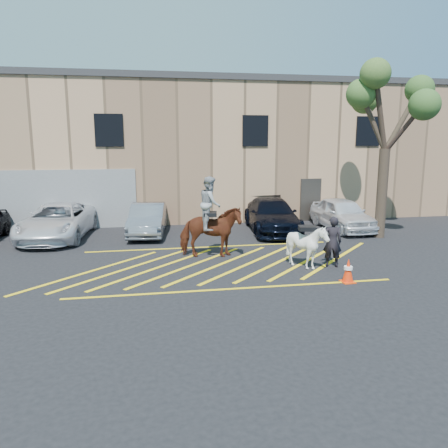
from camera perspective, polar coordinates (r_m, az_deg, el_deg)
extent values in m
plane|color=black|center=(15.15, -0.67, -5.00)|extent=(90.00, 90.00, 0.00)
imported|color=white|center=(19.93, -20.94, 0.32)|extent=(2.95, 5.54, 1.48)
imported|color=gray|center=(19.70, -9.92, 0.62)|extent=(1.88, 4.31, 1.38)
imported|color=black|center=(20.23, 6.25, 1.14)|extent=(2.54, 5.28, 1.48)
imported|color=white|center=(21.24, 15.18, 1.29)|extent=(1.87, 4.40, 1.48)
imported|color=black|center=(14.86, 13.97, -2.27)|extent=(0.71, 0.56, 1.70)
cube|color=tan|center=(26.49, -5.06, 9.46)|extent=(32.00, 10.00, 7.00)
cube|color=#2D2D30|center=(26.65, -5.20, 17.33)|extent=(32.20, 10.20, 0.30)
cube|color=black|center=(21.39, -14.79, 11.76)|extent=(1.30, 0.08, 1.50)
cube|color=black|center=(22.01, 4.11, 12.05)|extent=(1.30, 0.08, 1.50)
cube|color=black|center=(24.19, 18.30, 11.43)|extent=(1.30, 0.08, 1.50)
cube|color=#38332D|center=(23.13, 11.22, 3.12)|extent=(1.10, 0.08, 2.20)
cube|color=yellow|center=(14.78, -16.84, -5.87)|extent=(4.20, 4.20, 0.01)
cube|color=yellow|center=(14.69, -12.75, -5.77)|extent=(4.20, 4.20, 0.01)
cube|color=yellow|center=(14.67, -8.63, -5.64)|extent=(4.20, 4.20, 0.01)
cube|color=yellow|center=(14.73, -4.53, -5.48)|extent=(4.20, 4.20, 0.01)
cube|color=yellow|center=(14.86, -0.48, -5.29)|extent=(4.20, 4.20, 0.01)
cube|color=yellow|center=(15.07, 3.47, -5.09)|extent=(4.20, 4.20, 0.01)
cube|color=yellow|center=(15.34, 7.30, -4.86)|extent=(4.20, 4.20, 0.01)
cube|color=yellow|center=(15.68, 10.97, -4.63)|extent=(4.20, 4.20, 0.01)
cube|color=yellow|center=(16.09, 14.47, -4.39)|extent=(4.20, 4.20, 0.01)
cube|color=yellow|center=(17.25, -1.89, -3.01)|extent=(9.50, 0.12, 0.01)
cube|color=yellow|center=(12.52, 1.47, -8.44)|extent=(9.50, 0.12, 0.01)
imported|color=#5C2E15|center=(15.58, -1.80, -1.04)|extent=(2.33, 1.33, 1.86)
imported|color=#91959A|center=(15.40, -1.82, 2.72)|extent=(0.85, 1.02, 1.89)
cube|color=black|center=(15.46, -1.81, 1.31)|extent=(0.54, 0.62, 0.14)
imported|color=white|center=(14.52, 10.77, -2.83)|extent=(1.49, 1.61, 1.51)
cube|color=black|center=(14.39, 10.85, -0.55)|extent=(0.65, 0.57, 0.14)
cube|color=#FF420A|center=(13.59, 15.83, -7.25)|extent=(0.40, 0.40, 0.03)
cone|color=#F12F09|center=(13.48, 15.91, -5.78)|extent=(0.32, 0.32, 0.70)
cylinder|color=white|center=(13.46, 15.92, -5.53)|extent=(0.25, 0.25, 0.10)
cylinder|color=#413327|center=(19.88, 19.92, 3.75)|extent=(0.44, 0.44, 3.80)
cylinder|color=#433728|center=(20.29, 22.26, 12.44)|extent=(1.76, 0.51, 2.68)
cylinder|color=#4C3B2E|center=(20.47, 19.05, 12.15)|extent=(0.33, 1.88, 2.34)
cylinder|color=#4B3F2D|center=(19.47, 18.90, 12.39)|extent=(1.40, 0.20, 2.39)
cylinder|color=#412F28|center=(19.31, 22.43, 11.41)|extent=(0.78, 1.62, 1.96)
cylinder|color=#423028|center=(19.31, 19.73, 13.41)|extent=(1.16, 0.77, 3.11)
sphere|color=#39622A|center=(20.92, 24.19, 15.73)|extent=(1.20, 1.20, 1.20)
sphere|color=#4A7030|center=(21.26, 17.90, 15.14)|extent=(1.20, 1.20, 1.20)
sphere|color=#436D2F|center=(19.26, 17.47, 15.92)|extent=(1.20, 1.20, 1.20)
sphere|color=#376029|center=(18.93, 24.73, 13.97)|extent=(1.20, 1.20, 1.20)
sphere|color=#4F6D2E|center=(18.98, 19.16, 18.07)|extent=(1.20, 1.20, 1.20)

